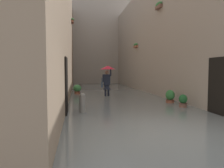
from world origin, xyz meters
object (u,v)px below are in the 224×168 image
Objects in this scene: person_wading at (107,75)px; potted_plant_mid_right at (77,90)px; potted_plant_mid_left at (170,98)px; mooring_bollard at (82,105)px; potted_plant_near_left at (183,103)px.

person_wading reaches higher than potted_plant_mid_right.
person_wading is 2.62× the size of potted_plant_mid_right.
potted_plant_mid_right is 1.00× the size of potted_plant_mid_left.
potted_plant_mid_right is at bearing -88.41° from mooring_bollard.
person_wading is 4.17m from potted_plant_mid_left.
potted_plant_mid_right reaches higher than potted_plant_near_left.
potted_plant_mid_left reaches higher than potted_plant_mid_right.
mooring_bollard is at bearing 91.59° from potted_plant_mid_right.
potted_plant_mid_left is (0.00, -1.22, 0.04)m from potted_plant_near_left.
potted_plant_mid_left is 4.52m from mooring_bollard.
person_wading is 5.10m from mooring_bollard.
mooring_bollard is at bearing 71.04° from person_wading.
potted_plant_mid_right is (1.80, -1.45, -0.99)m from person_wading.
potted_plant_mid_left is at bearing 133.93° from potted_plant_mid_right.
mooring_bollard is at bearing 21.20° from potted_plant_mid_left.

